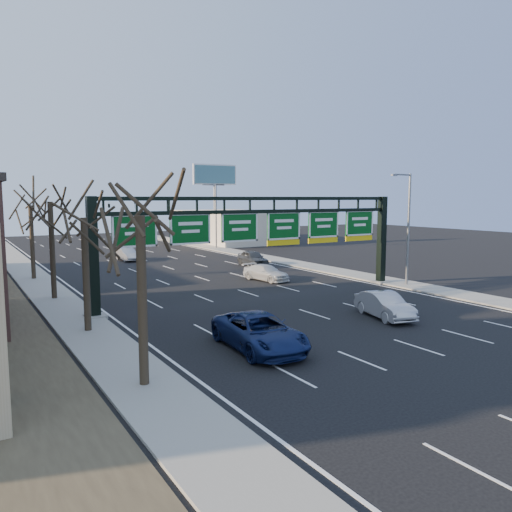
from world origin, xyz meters
TOP-DOWN VIEW (x-y plane):
  - ground at (0.00, 0.00)m, footprint 160.00×160.00m
  - sidewalk_left at (-12.80, 20.00)m, footprint 3.00×120.00m
  - sidewalk_right at (12.80, 20.00)m, footprint 3.00×120.00m
  - lane_markings at (0.00, 20.00)m, footprint 21.60×120.00m
  - sign_gantry at (0.16, 8.00)m, footprint 24.60×1.20m
  - building_right_distant at (20.00, 50.00)m, footprint 12.00×20.00m
  - tree_near at (-12.80, -4.00)m, footprint 3.60×3.60m
  - tree_gantry at (-12.80, 5.00)m, footprint 3.60×3.60m
  - tree_mid at (-12.80, 15.00)m, footprint 3.60×3.60m
  - tree_far at (-12.80, 25.00)m, footprint 3.60×3.60m
  - streetlight_near at (12.47, 6.00)m, footprint 2.15×0.22m
  - streetlight_far at (12.47, 40.00)m, footprint 2.15×0.22m
  - billboard_right at (15.00, 44.98)m, footprint 7.00×0.50m
  - traffic_signal_mast at (5.69, 55.00)m, footprint 10.16×0.54m
  - car_blue_suv at (-6.62, -2.29)m, footprint 3.23×6.22m
  - car_silver_sedan at (3.02, -0.88)m, footprint 2.67×4.86m
  - car_white_wagon at (4.30, 14.21)m, footprint 2.77×4.87m
  - car_grey_far at (8.04, 22.60)m, footprint 2.43×4.94m
  - car_silver_distant at (-1.84, 33.91)m, footprint 1.68×4.40m

SIDE VIEW (x-z plane):
  - ground at x=0.00m, z-range 0.00..0.00m
  - lane_markings at x=0.00m, z-range 0.00..0.01m
  - sidewalk_left at x=-12.80m, z-range 0.00..0.12m
  - sidewalk_right at x=12.80m, z-range 0.00..0.12m
  - car_white_wagon at x=4.30m, z-range 0.00..1.33m
  - car_silver_distant at x=-1.84m, z-range 0.00..1.43m
  - car_silver_sedan at x=3.02m, z-range 0.00..1.52m
  - car_grey_far at x=8.04m, z-range 0.00..1.62m
  - car_blue_suv at x=-6.62m, z-range 0.00..1.67m
  - building_right_distant at x=20.00m, z-range 0.00..5.00m
  - sign_gantry at x=0.16m, z-range 1.03..8.23m
  - streetlight_near at x=12.47m, z-range 0.58..9.58m
  - streetlight_far at x=12.47m, z-range 0.58..9.58m
  - traffic_signal_mast at x=5.69m, z-range 2.00..9.00m
  - tree_gantry at x=-12.80m, z-range 2.87..11.35m
  - tree_near at x=-12.80m, z-range 3.05..11.91m
  - tree_far at x=-12.80m, z-range 3.05..11.91m
  - tree_mid at x=-12.80m, z-range 3.23..12.47m
  - billboard_right at x=15.00m, z-range 3.06..15.06m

